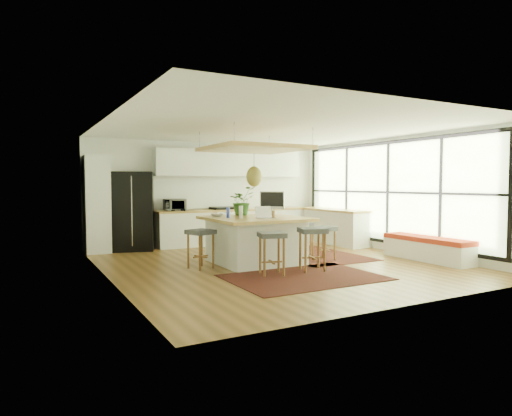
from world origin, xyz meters
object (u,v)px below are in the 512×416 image
stool_right_front (324,244)px  stool_left_side (201,250)px  fridge (133,212)px  island (255,240)px  stool_right_back (301,239)px  island_plant (242,204)px  stool_near_right (312,252)px  monitor (272,203)px  laptop (266,212)px  microwave (175,204)px  stool_near_left (272,255)px

stool_right_front → stool_left_side: bearing=171.2°
fridge → island: fridge is taller
stool_right_back → island_plant: island_plant is taller
island → stool_right_back: bearing=15.9°
fridge → stool_near_right: fridge is taller
monitor → island_plant: size_ratio=0.92×
fridge → stool_left_side: size_ratio=2.56×
stool_near_right → laptop: size_ratio=2.19×
stool_near_right → island_plant: 2.10m
fridge → stool_near_right: size_ratio=2.38×
stool_near_right → microwave: size_ratio=1.48×
stool_near_right → stool_right_front: bearing=42.8°
stool_near_left → stool_left_side: (-0.87, 1.18, 0.00)m
stool_near_right → laptop: bearing=122.0°
stool_right_front → laptop: laptop is taller
laptop → monitor: 0.90m
stool_near_left → laptop: 1.12m
island → laptop: (0.02, -0.41, 0.58)m
fridge → stool_near_right: 4.76m
fridge → stool_right_front: 4.63m
island → stool_right_front: 1.45m
stool_left_side → stool_near_left: bearing=-53.5°
laptop → microwave: size_ratio=0.67×
stool_right_front → island_plant: (-1.37, 1.07, 0.81)m
fridge → laptop: (1.80, -3.31, 0.12)m
stool_right_back → stool_left_side: 2.59m
fridge → stool_left_side: (0.58, -2.94, -0.57)m
stool_left_side → monitor: (1.76, 0.34, 0.83)m
stool_left_side → microwave: microwave is taller
laptop → island_plant: size_ratio=0.59×
monitor → island_plant: (-0.56, 0.33, -0.02)m
stool_right_back → microwave: (-2.10, 2.50, 0.75)m
stool_left_side → laptop: (1.21, -0.37, 0.70)m
island → stool_near_right: (0.53, -1.23, -0.11)m
fridge → microwave: size_ratio=3.52×
stool_near_right → stool_left_side: bearing=145.5°
island → stool_left_side: 1.20m
stool_near_right → stool_right_back: (0.83, 1.62, 0.00)m
stool_near_right → island_plant: (-0.52, 1.86, 0.81)m
stool_right_back → microwave: microwave is taller
microwave → monitor: bearing=-53.4°
stool_right_back → microwave: bearing=130.1°
fridge → monitor: bearing=-30.7°
stool_right_back → laptop: (-1.34, -0.80, 0.70)m
stool_near_left → island_plant: bearing=79.8°
microwave → island_plant: island_plant is taller
fridge → stool_near_left: 4.40m
stool_near_right → stool_right_front: (0.85, 0.79, 0.00)m
island_plant → stool_near_left: bearing=-100.2°
fridge → stool_right_front: fridge is taller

